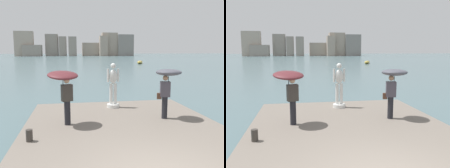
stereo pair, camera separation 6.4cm
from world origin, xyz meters
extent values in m
plane|color=#4C666B|center=(0.00, 40.00, 0.00)|extent=(400.00, 400.00, 0.00)
cube|color=#70665B|center=(0.00, 2.41, 0.20)|extent=(7.12, 10.81, 0.40)
cylinder|color=silver|center=(0.09, 6.56, 0.48)|extent=(0.59, 0.59, 0.16)
cylinder|color=silver|center=(-0.01, 6.56, 1.05)|extent=(0.15, 0.15, 0.99)
cylinder|color=silver|center=(0.19, 6.56, 1.05)|extent=(0.15, 0.15, 0.99)
ellipsoid|color=silver|center=(0.09, 6.56, 1.88)|extent=(0.38, 0.26, 0.65)
sphere|color=silver|center=(0.09, 6.56, 2.38)|extent=(0.24, 0.24, 0.24)
cylinder|color=silver|center=(-0.15, 6.56, 1.93)|extent=(0.10, 0.10, 0.62)
cylinder|color=silver|center=(0.33, 6.56, 1.93)|extent=(0.10, 0.10, 0.62)
cylinder|color=black|center=(-2.01, 4.20, 0.84)|extent=(0.22, 0.22, 0.88)
cube|color=#38332D|center=(-2.01, 4.20, 1.58)|extent=(0.44, 0.35, 0.60)
sphere|color=tan|center=(-2.01, 4.20, 2.02)|extent=(0.21, 0.21, 0.21)
cylinder|color=#262626|center=(-2.14, 4.20, 1.89)|extent=(0.02, 0.02, 0.53)
ellipsoid|color=#5B2328|center=(-2.14, 4.20, 2.22)|extent=(1.39, 1.40, 0.39)
cylinder|color=black|center=(1.78, 4.38, 0.84)|extent=(0.22, 0.22, 0.88)
cube|color=#47424C|center=(1.78, 4.38, 1.58)|extent=(0.43, 0.32, 0.60)
sphere|color=#A87A5B|center=(1.78, 4.38, 2.02)|extent=(0.21, 0.21, 0.21)
cylinder|color=#262626|center=(1.91, 4.39, 1.90)|extent=(0.02, 0.02, 0.54)
ellipsoid|color=#4C4C56|center=(1.91, 4.39, 2.24)|extent=(1.21, 1.21, 0.29)
cube|color=#513323|center=(1.57, 4.45, 1.30)|extent=(0.20, 0.14, 0.24)
cylinder|color=#38332D|center=(-3.11, 2.76, 0.58)|extent=(0.20, 0.20, 0.36)
ellipsoid|color=#B2993D|center=(14.02, 49.68, 0.37)|extent=(2.69, 3.98, 0.73)
cube|color=#A89989|center=(-27.38, 132.82, 6.77)|extent=(9.85, 4.12, 13.54)
cube|color=gray|center=(-23.07, 132.26, 3.08)|extent=(9.96, 5.92, 6.16)
cube|color=gray|center=(-13.07, 139.05, 6.23)|extent=(7.03, 6.59, 12.45)
cube|color=gray|center=(-6.83, 137.46, 5.53)|extent=(4.20, 6.86, 11.06)
cube|color=gray|center=(-1.25, 134.36, 5.45)|extent=(4.53, 4.83, 10.90)
cube|color=gray|center=(9.38, 139.09, 3.83)|extent=(9.92, 6.92, 7.65)
cube|color=gray|center=(16.38, 132.79, 5.72)|extent=(4.40, 6.19, 11.44)
cube|color=gray|center=(20.22, 135.10, 6.66)|extent=(9.03, 6.48, 13.32)
cube|color=gray|center=(29.36, 133.58, 6.17)|extent=(9.22, 5.78, 12.33)
camera|label=1|loc=(-1.80, -4.30, 3.08)|focal=37.91mm
camera|label=2|loc=(-1.74, -4.31, 3.08)|focal=37.91mm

